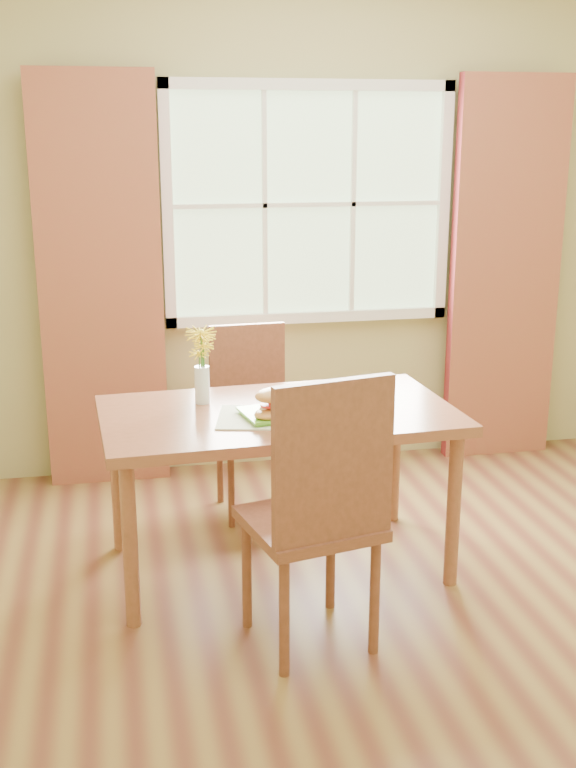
{
  "coord_description": "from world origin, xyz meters",
  "views": [
    {
      "loc": [
        -1.1,
        -3.05,
        1.89
      ],
      "look_at": [
        -0.39,
        0.52,
        0.86
      ],
      "focal_mm": 42.0,
      "sensor_mm": 36.0,
      "label": 1
    }
  ],
  "objects_px": {
    "croissant_sandwich": "(273,403)",
    "water_glass": "(347,399)",
    "dining_table": "(278,427)",
    "chair_far": "(252,410)",
    "flower_vase": "(202,356)",
    "chair_near": "(321,505)"
  },
  "relations": [
    {
      "from": "croissant_sandwich",
      "to": "flower_vase",
      "type": "relative_size",
      "value": 0.62
    },
    {
      "from": "chair_far",
      "to": "croissant_sandwich",
      "type": "xyz_separation_m",
      "value": [
        -0.05,
        -0.86,
        0.3
      ]
    },
    {
      "from": "dining_table",
      "to": "flower_vase",
      "type": "bearing_deg",
      "value": 147.59
    },
    {
      "from": "chair_near",
      "to": "flower_vase",
      "type": "xyz_separation_m",
      "value": [
        -0.33,
        0.88,
        0.35
      ]
    },
    {
      "from": "croissant_sandwich",
      "to": "water_glass",
      "type": "bearing_deg",
      "value": -19.78
    },
    {
      "from": "chair_near",
      "to": "water_glass",
      "type": "height_order",
      "value": "chair_near"
    },
    {
      "from": "water_glass",
      "to": "flower_vase",
      "type": "relative_size",
      "value": 0.38
    },
    {
      "from": "chair_far",
      "to": "croissant_sandwich",
      "type": "distance_m",
      "value": 0.91
    },
    {
      "from": "chair_near",
      "to": "flower_vase",
      "type": "height_order",
      "value": "chair_near"
    },
    {
      "from": "chair_near",
      "to": "croissant_sandwich",
      "type": "bearing_deg",
      "value": 84.99
    },
    {
      "from": "flower_vase",
      "to": "dining_table",
      "type": "bearing_deg",
      "value": -29.31
    },
    {
      "from": "chair_near",
      "to": "chair_far",
      "type": "xyz_separation_m",
      "value": [
        -0.02,
        1.41,
        -0.08
      ]
    },
    {
      "from": "water_glass",
      "to": "croissant_sandwich",
      "type": "bearing_deg",
      "value": -167.98
    },
    {
      "from": "water_glass",
      "to": "dining_table",
      "type": "bearing_deg",
      "value": 162.1
    },
    {
      "from": "chair_near",
      "to": "croissant_sandwich",
      "type": "xyz_separation_m",
      "value": [
        -0.07,
        0.55,
        0.22
      ]
    },
    {
      "from": "chair_near",
      "to": "water_glass",
      "type": "bearing_deg",
      "value": 54.83
    },
    {
      "from": "dining_table",
      "to": "flower_vase",
      "type": "xyz_separation_m",
      "value": [
        -0.31,
        0.17,
        0.29
      ]
    },
    {
      "from": "dining_table",
      "to": "chair_far",
      "type": "relative_size",
      "value": 1.64
    },
    {
      "from": "chair_far",
      "to": "flower_vase",
      "type": "relative_size",
      "value": 2.77
    },
    {
      "from": "water_glass",
      "to": "flower_vase",
      "type": "xyz_separation_m",
      "value": [
        -0.59,
        0.26,
        0.15
      ]
    },
    {
      "from": "flower_vase",
      "to": "chair_far",
      "type": "bearing_deg",
      "value": 60.26
    },
    {
      "from": "chair_far",
      "to": "water_glass",
      "type": "bearing_deg",
      "value": -73.23
    }
  ]
}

